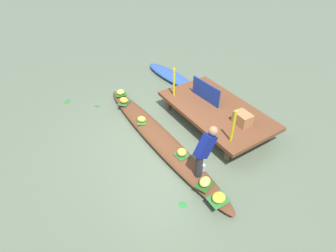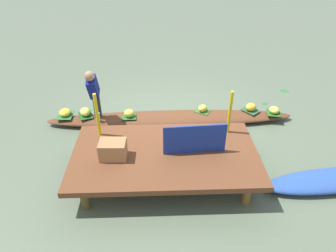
% 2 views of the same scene
% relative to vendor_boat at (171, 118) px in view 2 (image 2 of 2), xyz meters
% --- Properties ---
extents(canal_water, '(40.00, 40.00, 0.00)m').
position_rel_vendor_boat_xyz_m(canal_water, '(0.00, 0.00, -0.11)').
color(canal_water, '#5A6752').
rests_on(canal_water, ground).
extents(dock_platform, '(3.20, 1.80, 0.50)m').
position_rel_vendor_boat_xyz_m(dock_platform, '(0.17, 1.74, 0.33)').
color(dock_platform, brown).
rests_on(dock_platform, ground).
extents(vendor_boat, '(5.55, 0.70, 0.21)m').
position_rel_vendor_boat_xyz_m(vendor_boat, '(0.00, 0.00, 0.00)').
color(vendor_boat, brown).
rests_on(vendor_boat, ground).
extents(moored_boat, '(2.47, 0.84, 0.22)m').
position_rel_vendor_boat_xyz_m(moored_boat, '(-2.68, 2.12, 0.00)').
color(moored_boat, '#2C50A2').
rests_on(moored_boat, ground).
extents(leaf_mat_0, '(0.34, 0.41, 0.01)m').
position_rel_vendor_boat_xyz_m(leaf_mat_0, '(2.36, -0.05, 0.11)').
color(leaf_mat_0, '#2A6F34').
rests_on(leaf_mat_0, vendor_boat).
extents(banana_bunch_0, '(0.28, 0.31, 0.15)m').
position_rel_vendor_boat_xyz_m(banana_bunch_0, '(2.36, -0.05, 0.18)').
color(banana_bunch_0, yellow).
rests_on(banana_bunch_0, vendor_boat).
extents(leaf_mat_1, '(0.45, 0.46, 0.01)m').
position_rel_vendor_boat_xyz_m(leaf_mat_1, '(-1.84, -0.11, 0.11)').
color(leaf_mat_1, '#2A5833').
rests_on(leaf_mat_1, vendor_boat).
extents(banana_bunch_1, '(0.33, 0.32, 0.17)m').
position_rel_vendor_boat_xyz_m(banana_bunch_1, '(-1.84, -0.11, 0.20)').
color(banana_bunch_1, gold).
rests_on(banana_bunch_1, vendor_boat).
extents(leaf_mat_2, '(0.35, 0.39, 0.01)m').
position_rel_vendor_boat_xyz_m(leaf_mat_2, '(-2.34, 0.02, 0.11)').
color(leaf_mat_2, '#245F1F').
rests_on(leaf_mat_2, vendor_boat).
extents(banana_bunch_2, '(0.29, 0.30, 0.15)m').
position_rel_vendor_boat_xyz_m(banana_bunch_2, '(-2.34, 0.02, 0.18)').
color(banana_bunch_2, '#EFD34D').
rests_on(banana_bunch_2, vendor_boat).
extents(leaf_mat_3, '(0.32, 0.30, 0.01)m').
position_rel_vendor_boat_xyz_m(leaf_mat_3, '(0.92, 0.06, 0.11)').
color(leaf_mat_3, '#29632C').
rests_on(leaf_mat_3, vendor_boat).
extents(banana_bunch_3, '(0.23, 0.22, 0.18)m').
position_rel_vendor_boat_xyz_m(banana_bunch_3, '(0.92, 0.06, 0.20)').
color(banana_bunch_3, '#DDCF44').
rests_on(banana_bunch_3, vendor_boat).
extents(leaf_mat_4, '(0.39, 0.35, 0.01)m').
position_rel_vendor_boat_xyz_m(leaf_mat_4, '(-0.73, -0.11, 0.11)').
color(leaf_mat_4, '#326A29').
rests_on(leaf_mat_4, vendor_boat).
extents(banana_bunch_4, '(0.29, 0.28, 0.16)m').
position_rel_vendor_boat_xyz_m(banana_bunch_4, '(-0.73, -0.11, 0.19)').
color(banana_bunch_4, yellow).
rests_on(banana_bunch_4, vendor_boat).
extents(leaf_mat_5, '(0.40, 0.46, 0.01)m').
position_rel_vendor_boat_xyz_m(leaf_mat_5, '(1.90, -0.04, 0.11)').
color(leaf_mat_5, '#21501E').
rests_on(leaf_mat_5, vendor_boat).
extents(banana_bunch_5, '(0.31, 0.34, 0.17)m').
position_rel_vendor_boat_xyz_m(banana_bunch_5, '(1.90, -0.04, 0.20)').
color(banana_bunch_5, '#EEE756').
rests_on(banana_bunch_5, vendor_boat).
extents(vendor_person, '(0.20, 0.51, 1.20)m').
position_rel_vendor_boat_xyz_m(vendor_person, '(1.61, 0.13, 0.79)').
color(vendor_person, '#28282D').
rests_on(vendor_person, vendor_boat).
extents(water_bottle, '(0.08, 0.08, 0.18)m').
position_rel_vendor_boat_xyz_m(water_bottle, '(1.58, 0.18, 0.20)').
color(water_bottle, silver).
rests_on(water_bottle, vendor_boat).
extents(market_banner, '(1.07, 0.09, 0.54)m').
position_rel_vendor_boat_xyz_m(market_banner, '(-0.33, 1.74, 0.66)').
color(market_banner, navy).
rests_on(market_banner, dock_platform).
extents(railing_post_west, '(0.06, 0.06, 0.85)m').
position_rel_vendor_boat_xyz_m(railing_post_west, '(-1.03, 1.14, 0.82)').
color(railing_post_west, yellow).
rests_on(railing_post_west, dock_platform).
extents(railing_post_east, '(0.06, 0.06, 0.85)m').
position_rel_vendor_boat_xyz_m(railing_post_east, '(1.37, 1.14, 0.82)').
color(railing_post_east, yellow).
rests_on(railing_post_east, dock_platform).
extents(produce_crate, '(0.45, 0.34, 0.31)m').
position_rel_vendor_boat_xyz_m(produce_crate, '(1.04, 1.82, 0.55)').
color(produce_crate, '#A56F46').
rests_on(produce_crate, dock_platform).
extents(drifting_plant_0, '(0.32, 0.30, 0.01)m').
position_rel_vendor_boat_xyz_m(drifting_plant_0, '(-3.16, -1.46, -0.10)').
color(drifting_plant_0, '#306E32').
rests_on(drifting_plant_0, ground).
extents(drifting_plant_1, '(0.23, 0.22, 0.01)m').
position_rel_vendor_boat_xyz_m(drifting_plant_1, '(-2.42, -0.77, -0.10)').
color(drifting_plant_1, '#326338').
rests_on(drifting_plant_1, ground).
extents(drifting_plant_2, '(0.22, 0.21, 0.01)m').
position_rel_vendor_boat_xyz_m(drifting_plant_2, '(1.95, -0.63, -0.10)').
color(drifting_plant_2, '#297B33').
rests_on(drifting_plant_2, ground).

